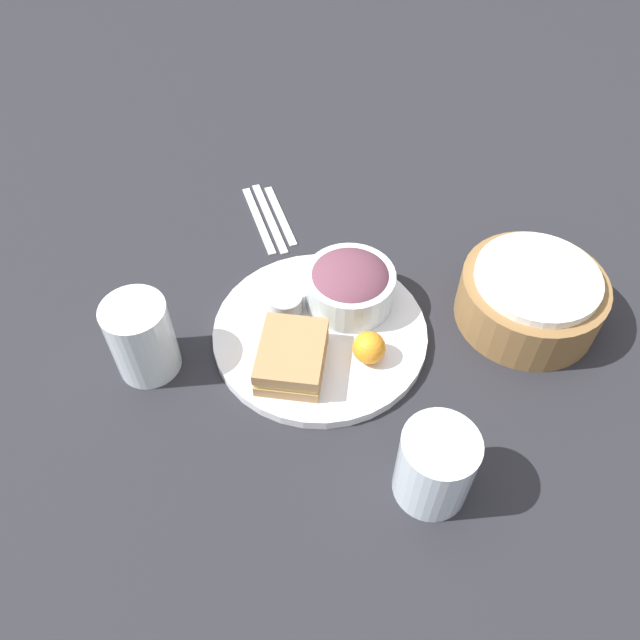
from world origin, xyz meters
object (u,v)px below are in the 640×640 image
object	(u,v)px
sandwich	(292,357)
water_glass	(142,338)
drink_glass	(435,466)
fork	(259,220)
spoon	(280,215)
dressing_cup	(285,303)
knife	(269,217)
salad_bowl	(350,284)
plate	(320,333)
bread_basket	(531,297)

from	to	relation	value
sandwich	water_glass	size ratio (longest dim) A/B	0.94
drink_glass	sandwich	bearing A→B (deg)	-126.45
fork	spoon	xyz separation A→B (m)	(-0.02, 0.03, 0.00)
dressing_cup	knife	bearing A→B (deg)	-162.56
drink_glass	water_glass	bearing A→B (deg)	-108.14
knife	salad_bowl	bearing A→B (deg)	-165.71
knife	plate	bearing A→B (deg)	180.00
knife	water_glass	size ratio (longest dim) A/B	1.56
fork	salad_bowl	bearing A→B (deg)	-161.33
drink_glass	bread_basket	size ratio (longest dim) A/B	0.53
sandwich	fork	distance (m)	0.30
knife	fork	bearing A→B (deg)	90.00
spoon	water_glass	distance (m)	0.34
dressing_cup	fork	size ratio (longest dim) A/B	0.29
dressing_cup	water_glass	xyz separation A→B (m)	(0.10, -0.16, 0.03)
dressing_cup	spoon	distance (m)	0.22
spoon	plate	bearing A→B (deg)	175.95
fork	knife	size ratio (longest dim) A/B	0.95
sandwich	dressing_cup	distance (m)	0.09
dressing_cup	sandwich	bearing A→B (deg)	15.54
plate	knife	size ratio (longest dim) A/B	1.67
salad_bowl	spoon	xyz separation A→B (m)	(-0.18, -0.13, -0.04)
plate	dressing_cup	distance (m)	0.06
spoon	dressing_cup	bearing A→B (deg)	165.85
knife	water_glass	bearing A→B (deg)	135.29
sandwich	drink_glass	bearing A→B (deg)	53.55
drink_glass	spoon	bearing A→B (deg)	-149.76
sandwich	bread_basket	distance (m)	0.33
salad_bowl	drink_glass	bearing A→B (deg)	25.32
salad_bowl	fork	distance (m)	0.23
salad_bowl	bread_basket	bearing A→B (deg)	94.19
drink_glass	bread_basket	xyz separation A→B (m)	(-0.27, 0.12, -0.01)
sandwich	salad_bowl	world-z (taller)	salad_bowl
dressing_cup	knife	distance (m)	0.21
bread_basket	knife	bearing A→B (deg)	-111.12
salad_bowl	dressing_cup	world-z (taller)	salad_bowl
plate	fork	distance (m)	0.25
plate	spoon	bearing A→B (deg)	-157.23
plate	knife	distance (m)	0.25
plate	drink_glass	xyz separation A→B (m)	(0.20, 0.15, 0.04)
drink_glass	fork	size ratio (longest dim) A/B	0.62
fork	spoon	world-z (taller)	same
plate	spoon	distance (m)	0.25
knife	spoon	distance (m)	0.02
bread_basket	fork	world-z (taller)	bread_basket
knife	spoon	xyz separation A→B (m)	(-0.01, 0.02, 0.00)
sandwich	drink_glass	size ratio (longest dim) A/B	1.02
salad_bowl	sandwich	bearing A→B (deg)	-25.65
drink_glass	spoon	size ratio (longest dim) A/B	0.69
salad_bowl	bread_basket	distance (m)	0.24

